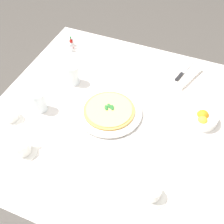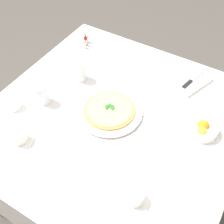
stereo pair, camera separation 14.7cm
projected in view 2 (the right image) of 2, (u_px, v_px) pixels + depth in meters
ground_plane at (114, 187)px, 2.04m from camera, size 8.00×8.00×0.00m
dining_table at (114, 131)px, 1.57m from camera, size 1.23×1.23×0.75m
pizza_plate at (109, 112)px, 1.49m from camera, size 0.33×0.33×0.02m
pizza at (109, 110)px, 1.48m from camera, size 0.26×0.26×0.02m
coffee_cup_right_edge at (14, 104)px, 1.50m from camera, size 0.13×0.13×0.06m
coffee_cup_far_left at (19, 136)px, 1.36m from camera, size 0.13×0.13×0.07m
coffee_cup_back_corner at (135, 197)px, 1.17m from camera, size 0.13×0.13×0.06m
water_glass_far_right at (43, 95)px, 1.51m from camera, size 0.07×0.07×0.11m
water_glass_near_right at (80, 72)px, 1.63m from camera, size 0.07×0.07×0.11m
napkin_folded at (192, 82)px, 1.64m from camera, size 0.25×0.19×0.02m
dinner_knife at (192, 79)px, 1.63m from camera, size 0.19×0.06×0.01m
citrus_bowl at (202, 128)px, 1.40m from camera, size 0.15×0.15×0.07m
hot_sauce_bottle at (85, 40)px, 1.85m from camera, size 0.02×0.02×0.08m
salt_shaker at (87, 39)px, 1.88m from camera, size 0.03×0.03×0.06m
pepper_shaker at (84, 44)px, 1.84m from camera, size 0.03×0.03×0.06m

